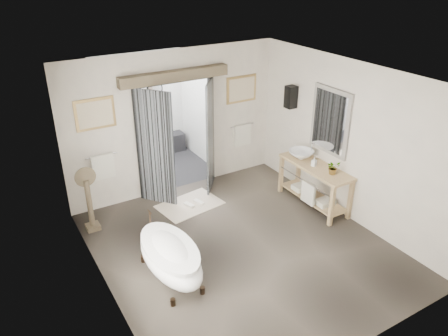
{
  "coord_description": "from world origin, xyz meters",
  "views": [
    {
      "loc": [
        -3.36,
        -5.03,
        4.48
      ],
      "look_at": [
        0.0,
        0.6,
        1.25
      ],
      "focal_mm": 35.0,
      "sensor_mm": 36.0,
      "label": 1
    }
  ],
  "objects_px": {
    "basin": "(301,155)",
    "vanity": "(314,182)",
    "rug": "(190,205)",
    "clawfoot_tub": "(170,256)"
  },
  "relations": [
    {
      "from": "vanity",
      "to": "rug",
      "type": "xyz_separation_m",
      "value": [
        -2.09,
        1.23,
        -0.5
      ]
    },
    {
      "from": "basin",
      "to": "clawfoot_tub",
      "type": "bearing_deg",
      "value": -167.43
    },
    {
      "from": "vanity",
      "to": "rug",
      "type": "relative_size",
      "value": 1.33
    },
    {
      "from": "vanity",
      "to": "rug",
      "type": "distance_m",
      "value": 2.47
    },
    {
      "from": "vanity",
      "to": "basin",
      "type": "height_order",
      "value": "basin"
    },
    {
      "from": "basin",
      "to": "vanity",
      "type": "bearing_deg",
      "value": -90.7
    },
    {
      "from": "clawfoot_tub",
      "to": "basin",
      "type": "height_order",
      "value": "basin"
    },
    {
      "from": "clawfoot_tub",
      "to": "rug",
      "type": "bearing_deg",
      "value": 55.64
    },
    {
      "from": "clawfoot_tub",
      "to": "basin",
      "type": "bearing_deg",
      "value": 16.15
    },
    {
      "from": "vanity",
      "to": "clawfoot_tub",
      "type": "bearing_deg",
      "value": -170.66
    }
  ]
}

